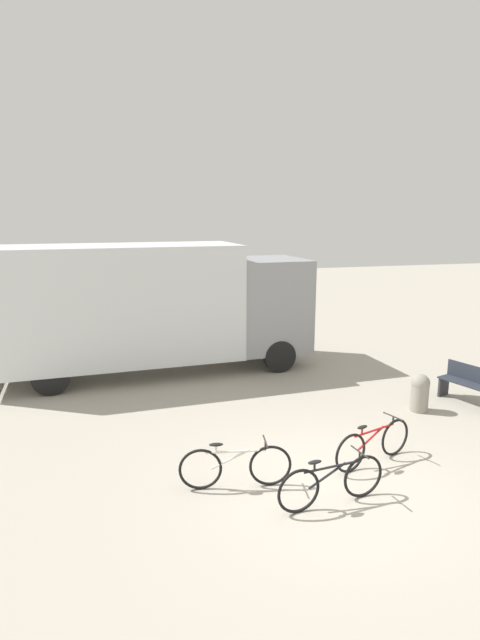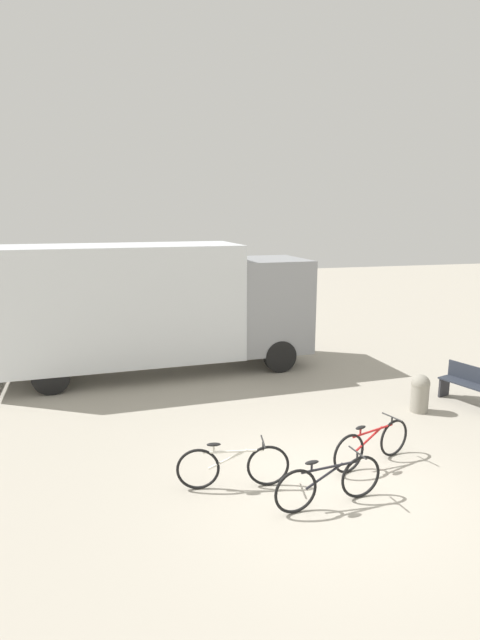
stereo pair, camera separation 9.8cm
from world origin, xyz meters
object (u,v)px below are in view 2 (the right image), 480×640
at_px(bicycle_middle, 329,482).
at_px(bollard_near_bench, 420,392).
at_px(park_bench, 474,385).
at_px(bicycle_near, 233,466).
at_px(delivery_truck, 152,304).
at_px(bicycle_far, 372,444).

distance_m(bicycle_middle, bollard_near_bench, 4.41).
relative_size(park_bench, bollard_near_bench, 1.85).
bearing_deg(bicycle_near, delivery_truck, 105.05).
bearing_deg(delivery_truck, bicycle_far, -65.54).
xyz_separation_m(park_bench, bicycle_near, (-6.03, -1.97, -0.11)).
relative_size(bicycle_far, bollard_near_bench, 2.05).
relative_size(bicycle_middle, bollard_near_bench, 2.12).
bearing_deg(bicycle_far, bollard_near_bench, 22.20).
bearing_deg(bicycle_far, delivery_truck, 98.95).
bearing_deg(bicycle_middle, bicycle_near, 139.45).
height_order(bicycle_near, bollard_near_bench, bollard_near_bench).
height_order(park_bench, bicycle_middle, park_bench).
height_order(bicycle_middle, bicycle_far, same).
bearing_deg(bollard_near_bench, bicycle_far, -139.97).
bearing_deg(bicycle_far, bicycle_near, 164.92).
relative_size(delivery_truck, bicycle_middle, 4.76).
xyz_separation_m(delivery_truck, park_bench, (6.66, -4.30, -1.39)).
bearing_deg(delivery_truck, bollard_near_bench, -41.57).
relative_size(delivery_truck, bicycle_far, 4.94).
distance_m(bicycle_near, bicycle_middle, 1.49).
bearing_deg(delivery_truck, bicycle_near, -86.54).
height_order(delivery_truck, bicycle_far, delivery_truck).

